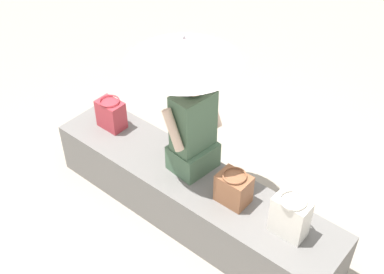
% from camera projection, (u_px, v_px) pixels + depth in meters
% --- Properties ---
extents(ground_plane, '(14.00, 14.00, 0.00)m').
position_uv_depth(ground_plane, '(191.00, 216.00, 4.22)').
color(ground_plane, '#9E9384').
extents(stone_bench, '(2.57, 0.55, 0.47)m').
position_uv_depth(stone_bench, '(191.00, 197.00, 4.07)').
color(stone_bench, slate).
rests_on(stone_bench, ground).
extents(person_seated, '(0.32, 0.49, 0.90)m').
position_uv_depth(person_seated, '(193.00, 129.00, 3.76)').
color(person_seated, '#47664C').
rests_on(person_seated, stone_bench).
extents(parasol, '(0.82, 0.82, 1.16)m').
position_uv_depth(parasol, '(184.00, 50.00, 3.37)').
color(parasol, '#B7B7BC').
rests_on(parasol, stone_bench).
extents(handbag_black, '(0.25, 0.19, 0.33)m').
position_uv_depth(handbag_black, '(290.00, 216.00, 3.39)').
color(handbag_black, silver).
rests_on(handbag_black, stone_bench).
extents(tote_bag_canvas, '(0.24, 0.18, 0.26)m').
position_uv_depth(tote_bag_canvas, '(234.00, 188.00, 3.64)').
color(tote_bag_canvas, brown).
rests_on(tote_bag_canvas, stone_bench).
extents(shoulder_bag_spare, '(0.23, 0.18, 0.28)m').
position_uv_depth(shoulder_bag_spare, '(111.00, 114.00, 4.31)').
color(shoulder_bag_spare, '#B2333D').
rests_on(shoulder_bag_spare, stone_bench).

